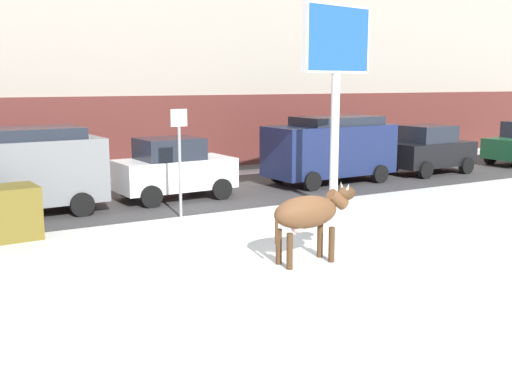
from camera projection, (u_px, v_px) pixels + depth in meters
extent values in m
plane|color=silver|center=(305.00, 261.00, 12.18)|extent=(120.00, 120.00, 0.00)
cube|color=#423F3F|center=(161.00, 197.00, 18.83)|extent=(60.00, 5.60, 0.01)
cube|color=#A39989|center=(90.00, 3.00, 23.72)|extent=(44.00, 6.00, 13.00)
cube|color=#5B2823|center=(119.00, 136.00, 21.98)|extent=(43.12, 0.10, 2.80)
ellipsoid|color=brown|center=(306.00, 212.00, 11.87)|extent=(1.40, 0.61, 0.64)
cylinder|color=#472D19|center=(320.00, 240.00, 12.40)|extent=(0.12, 0.12, 0.70)
cylinder|color=#472D19|center=(332.00, 245.00, 12.07)|extent=(0.12, 0.12, 0.70)
cylinder|color=#472D19|center=(279.00, 247.00, 11.92)|extent=(0.12, 0.12, 0.70)
cylinder|color=#472D19|center=(290.00, 251.00, 11.59)|extent=(0.12, 0.12, 0.70)
cylinder|color=brown|center=(337.00, 199.00, 12.21)|extent=(0.48, 0.26, 0.44)
ellipsoid|color=#472D19|center=(346.00, 193.00, 12.30)|extent=(0.44, 0.24, 0.28)
cone|color=beige|center=(341.00, 185.00, 12.34)|extent=(0.06, 0.11, 0.15)
cone|color=beige|center=(348.00, 187.00, 12.16)|extent=(0.06, 0.11, 0.15)
cylinder|color=#472D19|center=(276.00, 229.00, 11.60)|extent=(0.06, 0.06, 0.60)
ellipsoid|color=beige|center=(298.00, 228.00, 11.84)|extent=(0.28, 0.24, 0.20)
cylinder|color=silver|center=(335.00, 140.00, 17.15)|extent=(0.24, 0.24, 3.80)
cube|color=silver|center=(337.00, 39.00, 16.66)|extent=(2.51, 0.69, 1.82)
cube|color=#1E51B2|center=(338.00, 39.00, 16.63)|extent=(2.39, 0.63, 1.70)
cube|color=slate|center=(12.00, 173.00, 16.01)|extent=(4.68, 2.11, 1.70)
cube|color=#1E232D|center=(22.00, 134.00, 15.99)|extent=(3.07, 1.81, 0.30)
cylinder|color=black|center=(62.00, 193.00, 17.74)|extent=(0.65, 0.25, 0.64)
cylinder|color=black|center=(82.00, 204.00, 16.17)|extent=(0.65, 0.25, 0.64)
cube|color=white|center=(175.00, 174.00, 18.50)|extent=(3.57, 1.86, 0.90)
cube|color=#1E232D|center=(169.00, 149.00, 18.29)|extent=(1.87, 1.58, 0.64)
cylinder|color=black|center=(196.00, 181.00, 19.89)|extent=(0.65, 0.25, 0.64)
cylinder|color=black|center=(221.00, 189.00, 18.48)|extent=(0.65, 0.25, 0.64)
cylinder|color=black|center=(129.00, 188.00, 18.69)|extent=(0.65, 0.25, 0.64)
cylinder|color=black|center=(151.00, 196.00, 17.28)|extent=(0.65, 0.25, 0.64)
cube|color=#19234C|center=(330.00, 150.00, 21.34)|extent=(4.68, 2.11, 1.70)
cube|color=#1E232D|center=(337.00, 121.00, 21.32)|extent=(3.07, 1.81, 0.30)
cylinder|color=black|center=(344.00, 168.00, 23.07)|extent=(0.65, 0.25, 0.64)
cylinder|color=black|center=(380.00, 174.00, 21.50)|extent=(0.65, 0.25, 0.64)
cylinder|color=black|center=(279.00, 174.00, 21.49)|extent=(0.65, 0.25, 0.64)
cylinder|color=black|center=(312.00, 181.00, 19.92)|extent=(0.65, 0.25, 0.64)
cube|color=black|center=(429.00, 154.00, 23.65)|extent=(3.57, 1.86, 0.90)
cube|color=#1E232D|center=(428.00, 134.00, 23.44)|extent=(1.87, 1.58, 0.64)
cylinder|color=black|center=(432.00, 161.00, 25.04)|extent=(0.65, 0.25, 0.64)
cylinder|color=black|center=(466.00, 166.00, 23.63)|extent=(0.65, 0.25, 0.64)
cylinder|color=black|center=(392.00, 165.00, 23.84)|extent=(0.65, 0.25, 0.64)
cylinder|color=black|center=(425.00, 170.00, 22.43)|extent=(0.65, 0.25, 0.64)
cylinder|color=black|center=(491.00, 157.00, 26.40)|extent=(0.65, 0.25, 0.64)
cylinder|color=#282833|center=(49.00, 177.00, 20.11)|extent=(0.24, 0.24, 0.88)
cube|color=#2D4C93|center=(48.00, 154.00, 19.97)|extent=(0.36, 0.22, 0.64)
sphere|color=tan|center=(47.00, 140.00, 19.90)|extent=(0.20, 0.20, 0.20)
cylinder|color=gray|center=(180.00, 172.00, 15.89)|extent=(0.08, 0.08, 2.40)
cube|color=silver|center=(179.00, 118.00, 15.64)|extent=(0.44, 0.04, 0.44)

